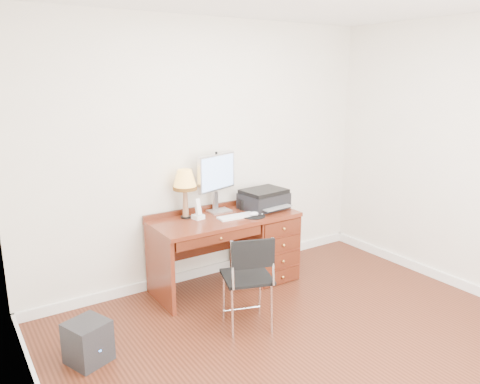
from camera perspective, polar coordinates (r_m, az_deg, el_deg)
ground at (r=4.02m, az=9.20°, el=-18.27°), size 4.00×4.00×0.00m
room_shell at (r=4.41m, az=3.56°, el=-14.21°), size 4.00×4.00×4.00m
desk at (r=5.01m, az=1.30°, el=-6.08°), size 1.50×0.67×0.75m
monitor at (r=4.83m, az=-2.77°, el=2.03°), size 0.51×0.25×0.61m
keyboard at (r=4.71m, az=-0.01°, el=-2.94°), size 0.47×0.15×0.02m
mouse_pad at (r=4.73m, az=1.67°, el=-2.83°), size 0.24×0.24×0.05m
printer at (r=5.00m, az=2.92°, el=-0.85°), size 0.50×0.41×0.21m
leg_lamp at (r=4.62m, az=-6.74°, el=1.13°), size 0.24×0.24×0.49m
phone at (r=4.65m, az=-5.14°, el=-2.56°), size 0.12×0.12×0.21m
pen_cup at (r=4.95m, az=0.41°, el=-1.55°), size 0.09×0.09×0.11m
chair at (r=4.01m, az=1.38°, el=-9.76°), size 0.51×0.52×0.85m
equipment_box at (r=3.91m, az=-18.05°, el=-16.97°), size 0.37×0.37×0.33m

